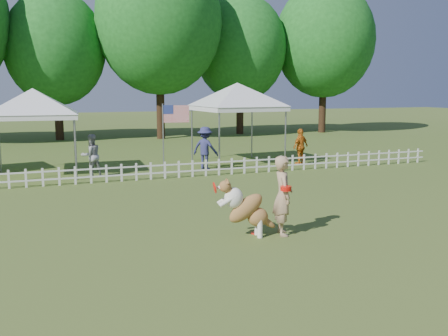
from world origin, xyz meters
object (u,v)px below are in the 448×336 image
(handler, at_px, (283,196))
(frisbee_on_turf, at_px, (255,233))
(flag_pole, at_px, (163,141))
(spectator_b, at_px, (205,148))
(spectator_c, at_px, (301,147))
(dog, at_px, (247,208))
(canopy_tent_right, at_px, (237,124))
(spectator_a, at_px, (91,156))
(canopy_tent_left, at_px, (35,133))

(handler, xyz_separation_m, frisbee_on_turf, (-0.51, 0.27, -0.84))
(flag_pole, xyz_separation_m, spectator_b, (1.96, 1.21, -0.47))
(spectator_c, bearing_deg, handler, 35.77)
(flag_pole, distance_m, spectator_b, 2.35)
(dog, distance_m, canopy_tent_right, 10.65)
(flag_pole, bearing_deg, spectator_c, 15.18)
(flag_pole, height_order, spectator_a, flag_pole)
(frisbee_on_turf, bearing_deg, dog, -149.13)
(canopy_tent_right, bearing_deg, canopy_tent_left, 177.83)
(canopy_tent_left, distance_m, spectator_b, 6.25)
(frisbee_on_turf, relative_size, spectator_a, 0.13)
(dog, distance_m, spectator_a, 8.96)
(handler, relative_size, spectator_c, 1.15)
(frisbee_on_turf, bearing_deg, flag_pole, 91.05)
(handler, xyz_separation_m, flag_pole, (-0.65, 7.85, 0.44))
(spectator_b, relative_size, spectator_c, 1.11)
(frisbee_on_turf, height_order, spectator_a, spectator_a)
(frisbee_on_turf, height_order, spectator_b, spectator_b)
(spectator_b, bearing_deg, flag_pole, 78.23)
(frisbee_on_turf, bearing_deg, spectator_a, 106.58)
(dog, relative_size, spectator_a, 0.82)
(frisbee_on_turf, xyz_separation_m, canopy_tent_right, (3.54, 9.73, 1.63))
(handler, bearing_deg, spectator_c, -17.96)
(canopy_tent_left, relative_size, canopy_tent_right, 0.93)
(spectator_a, relative_size, spectator_c, 1.02)
(spectator_a, bearing_deg, canopy_tent_left, -47.40)
(dog, height_order, canopy_tent_right, canopy_tent_right)
(canopy_tent_right, distance_m, spectator_c, 2.78)
(spectator_a, bearing_deg, handler, 90.80)
(frisbee_on_turf, distance_m, spectator_b, 9.01)
(dog, xyz_separation_m, spectator_c, (6.13, 8.64, 0.12))
(spectator_a, bearing_deg, canopy_tent_right, 173.11)
(canopy_tent_right, distance_m, spectator_a, 6.26)
(canopy_tent_right, bearing_deg, spectator_c, -32.20)
(handler, distance_m, canopy_tent_right, 10.47)
(canopy_tent_left, relative_size, flag_pole, 1.18)
(spectator_a, bearing_deg, spectator_c, 161.49)
(dog, xyz_separation_m, frisbee_on_turf, (0.28, 0.17, -0.61))
(canopy_tent_right, bearing_deg, spectator_b, -155.15)
(frisbee_on_turf, distance_m, canopy_tent_left, 10.57)
(dog, bearing_deg, frisbee_on_turf, 39.71)
(handler, distance_m, frisbee_on_turf, 1.02)
(spectator_c, bearing_deg, spectator_b, -27.30)
(flag_pole, bearing_deg, canopy_tent_left, 162.09)
(dog, bearing_deg, spectator_c, 63.46)
(handler, height_order, canopy_tent_left, canopy_tent_left)
(canopy_tent_left, bearing_deg, spectator_a, -25.59)
(handler, bearing_deg, flag_pole, 18.21)
(spectator_c, bearing_deg, frisbee_on_turf, 32.58)
(spectator_a, bearing_deg, dog, 86.25)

